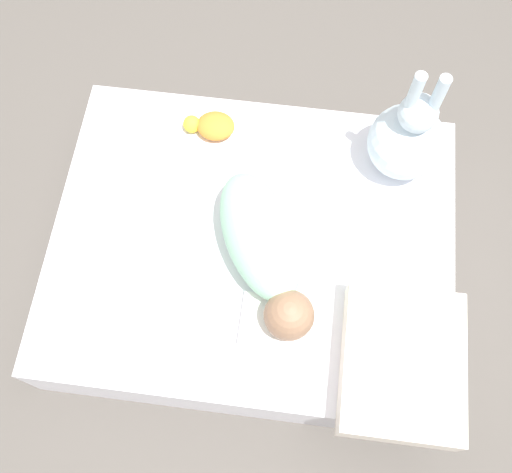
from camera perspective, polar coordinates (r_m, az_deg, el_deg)
name	(u,v)px	position (r m, az deg, el deg)	size (l,w,h in m)	color
ground_plane	(253,266)	(1.93, -0.29, -2.78)	(12.00, 12.00, 0.00)	#514C47
bed_mattress	(253,253)	(1.82, -0.31, -1.59)	(1.15, 0.93, 0.23)	white
burp_cloth	(274,322)	(1.63, 1.69, -8.12)	(0.18, 0.15, 0.02)	white
swaddled_baby	(264,247)	(1.61, 0.77, -1.05)	(0.34, 0.49, 0.17)	#99D6B2
pillow	(402,364)	(1.61, 13.70, -11.70)	(0.30, 0.38, 0.10)	white
bunny_plush	(407,138)	(1.77, 14.21, 9.05)	(0.22, 0.22, 0.41)	silver
turtle_plush	(211,126)	(1.86, -4.27, 10.49)	(0.16, 0.10, 0.06)	orange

